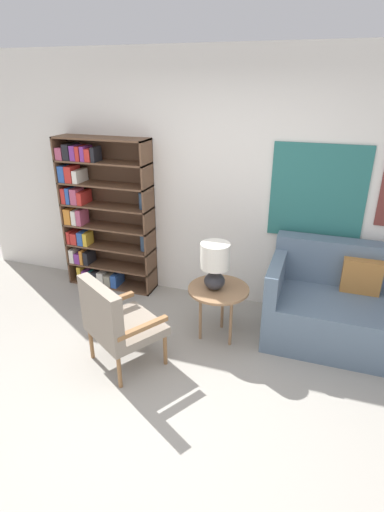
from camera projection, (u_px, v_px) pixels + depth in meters
ground_plane at (148, 417)px, 3.07m from camera, size 14.00×14.00×0.00m
wall_back at (226, 184)px, 4.26m from camera, size 6.40×0.08×2.70m
bookshelf at (98, 218)px, 4.75m from camera, size 1.10×0.30×1.80m
armchair at (115, 320)px, 3.43m from camera, size 0.79×0.78×0.86m
couch at (357, 310)px, 3.85m from camera, size 1.68×0.88×0.93m
side_table at (218, 293)px, 3.83m from camera, size 0.59×0.59×0.56m
table_lamp at (215, 262)px, 3.69m from camera, size 0.27×0.27×0.46m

